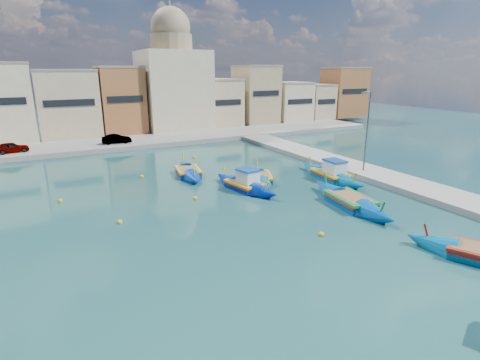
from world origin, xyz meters
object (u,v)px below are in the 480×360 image
object	(u,v)px
luzzu_turquoise_cabin	(331,175)
luzzu_blue_south	(350,202)
luzzu_blue_cabin	(245,185)
quay_street_lamp	(367,131)
luzzu_cyan_mid	(260,178)
church_block	(173,79)
luzzu_green	(188,173)

from	to	relation	value
luzzu_turquoise_cabin	luzzu_blue_south	world-z (taller)	luzzu_turquoise_cabin
luzzu_blue_cabin	luzzu_blue_south	world-z (taller)	luzzu_blue_cabin
quay_street_lamp	luzzu_blue_south	xyz separation A→B (m)	(-7.10, -5.72, -4.04)
luzzu_turquoise_cabin	luzzu_cyan_mid	bearing A→B (deg)	157.63
church_block	luzzu_blue_cabin	bearing A→B (deg)	-98.32
luzzu_turquoise_cabin	luzzu_cyan_mid	xyz separation A→B (m)	(-6.13, 2.52, -0.12)
church_block	luzzu_turquoise_cabin	bearing A→B (deg)	-83.45
church_block	luzzu_turquoise_cabin	distance (m)	34.69
church_block	luzzu_turquoise_cabin	world-z (taller)	church_block
quay_street_lamp	luzzu_cyan_mid	xyz separation A→B (m)	(-9.72, 3.00, -4.09)
church_block	luzzu_green	size ratio (longest dim) A/B	2.36
luzzu_blue_cabin	luzzu_green	bearing A→B (deg)	113.26
luzzu_cyan_mid	luzzu_turquoise_cabin	bearing A→B (deg)	-22.37
luzzu_turquoise_cabin	luzzu_cyan_mid	size ratio (longest dim) A/B	1.19
luzzu_blue_south	luzzu_cyan_mid	bearing A→B (deg)	106.75
quay_street_lamp	luzzu_blue_south	bearing A→B (deg)	-141.12
luzzu_green	church_block	bearing A→B (deg)	74.00
luzzu_cyan_mid	quay_street_lamp	bearing A→B (deg)	-17.16
luzzu_turquoise_cabin	luzzu_blue_cabin	distance (m)	8.66
luzzu_blue_cabin	luzzu_turquoise_cabin	bearing A→B (deg)	-6.64
luzzu_green	luzzu_blue_south	world-z (taller)	luzzu_blue_south
luzzu_cyan_mid	luzzu_green	bearing A→B (deg)	137.07
church_block	luzzu_blue_south	bearing A→B (deg)	-89.50
luzzu_cyan_mid	luzzu_green	distance (m)	7.13
quay_street_lamp	luzzu_turquoise_cabin	distance (m)	5.38
luzzu_blue_cabin	luzzu_blue_south	size ratio (longest dim) A/B	0.84
quay_street_lamp	luzzu_blue_south	distance (m)	9.97
church_block	luzzu_cyan_mid	world-z (taller)	church_block
quay_street_lamp	luzzu_turquoise_cabin	world-z (taller)	quay_street_lamp
luzzu_cyan_mid	luzzu_green	xyz separation A→B (m)	(-5.22, 4.86, 0.02)
luzzu_green	luzzu_blue_south	xyz separation A→B (m)	(7.85, -13.58, 0.03)
church_block	quay_street_lamp	world-z (taller)	church_block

